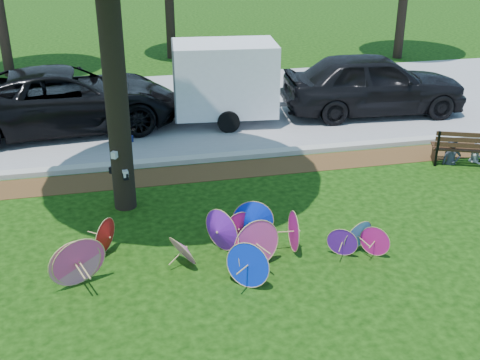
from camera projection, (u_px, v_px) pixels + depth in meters
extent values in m
plane|color=black|center=(237.00, 283.00, 9.74)|extent=(90.00, 90.00, 0.00)
cube|color=#472D16|center=(195.00, 173.00, 13.73)|extent=(90.00, 1.00, 0.01)
cube|color=#B7B5AD|center=(191.00, 160.00, 14.33)|extent=(90.00, 0.30, 0.12)
cube|color=gray|center=(171.00, 109.00, 18.04)|extent=(90.00, 8.00, 0.01)
cylinder|color=black|center=(114.00, 67.00, 11.04)|extent=(0.44, 0.44, 5.77)
cone|color=red|center=(107.00, 236.00, 10.44)|extent=(0.48, 0.66, 0.68)
cone|color=#DA1882|center=(237.00, 255.00, 9.90)|extent=(0.31, 0.67, 0.66)
cone|color=#FC3E9D|center=(255.00, 242.00, 10.07)|extent=(0.89, 0.44, 0.88)
cone|color=#072CDE|center=(249.00, 263.00, 9.57)|extent=(0.73, 0.66, 0.77)
cone|color=#FC3E9D|center=(78.00, 260.00, 9.55)|extent=(0.93, 0.60, 0.90)
cone|color=#6D19B8|center=(343.00, 241.00, 10.42)|extent=(0.53, 0.40, 0.55)
cone|color=#072CDE|center=(253.00, 222.00, 10.84)|extent=(0.78, 0.35, 0.77)
cone|color=#DA1882|center=(237.00, 227.00, 10.78)|extent=(0.67, 0.49, 0.64)
cone|color=#DA1882|center=(376.00, 240.00, 10.44)|extent=(0.46, 0.45, 0.56)
cone|color=#DA1882|center=(296.00, 231.00, 10.55)|extent=(0.16, 0.74, 0.74)
cone|color=#5C9DFC|center=(356.00, 235.00, 10.53)|extent=(0.68, 0.47, 0.65)
cone|color=pink|center=(74.00, 261.00, 9.53)|extent=(0.89, 0.53, 0.88)
cone|color=pink|center=(184.00, 248.00, 10.12)|extent=(0.64, 0.75, 0.60)
cone|color=#6D19B8|center=(219.00, 231.00, 10.50)|extent=(0.55, 0.72, 0.79)
imported|color=black|center=(67.00, 99.00, 16.17)|extent=(6.23, 3.24, 1.68)
imported|color=black|center=(374.00, 83.00, 17.39)|extent=(5.37, 2.46, 1.79)
cube|color=white|center=(225.00, 78.00, 16.51)|extent=(2.92, 2.01, 2.53)
imported|color=#353948|center=(454.00, 140.00, 14.00)|extent=(0.49, 0.38, 1.21)
imported|color=silver|center=(480.00, 142.00, 14.17)|extent=(0.60, 0.54, 1.02)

